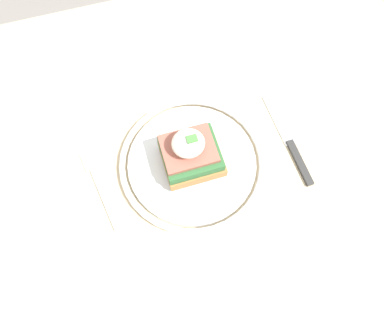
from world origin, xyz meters
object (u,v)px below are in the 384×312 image
at_px(plate, 192,162).
at_px(fork, 99,184).
at_px(sandwich, 190,153).
at_px(knife, 291,144).

xyz_separation_m(plate, fork, (-0.16, 0.01, -0.01)).
height_order(plate, sandwich, sandwich).
height_order(plate, fork, plate).
bearing_deg(knife, sandwich, 174.95).
bearing_deg(sandwich, fork, 177.32).
bearing_deg(fork, knife, -3.94).
relative_size(sandwich, fork, 0.63).
xyz_separation_m(plate, sandwich, (-0.00, 0.00, 0.04)).
relative_size(plate, sandwich, 2.59).
height_order(plate, knife, plate).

